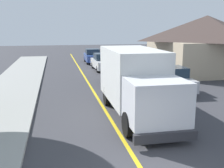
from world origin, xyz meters
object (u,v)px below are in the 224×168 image
object	(u,v)px
stop_sign	(162,63)
parked_car_far	(93,56)
parked_car_near	(118,75)
box_truck	(136,80)
house_across_street	(206,43)
parked_car_mid	(103,62)
parked_van_across	(172,80)

from	to	relation	value
stop_sign	parked_car_far	bearing A→B (deg)	99.58
parked_car_near	box_truck	bearing A→B (deg)	-96.15
parked_car_near	house_across_street	size ratio (longest dim) A/B	0.46
house_across_street	parked_car_far	bearing A→B (deg)	137.60
parked_car_far	stop_sign	bearing A→B (deg)	-80.42
box_truck	parked_car_mid	bearing A→B (deg)	86.39
stop_sign	house_across_street	bearing A→B (deg)	43.07
parked_car_mid	stop_sign	xyz separation A→B (m)	(2.38, -9.63, 1.06)
box_truck	house_across_street	distance (m)	15.37
parked_car_near	parked_car_far	size ratio (longest dim) A/B	1.01
parked_car_far	stop_sign	xyz separation A→B (m)	(2.61, -15.46, 1.06)
parked_car_far	parked_car_mid	bearing A→B (deg)	-87.73
parked_car_far	stop_sign	size ratio (longest dim) A/B	1.67
parked_car_mid	parked_van_across	xyz separation A→B (m)	(2.96, -9.95, 0.00)
parked_car_near	parked_car_far	bearing A→B (deg)	90.33
parked_car_far	house_across_street	distance (m)	13.27
box_truck	parked_car_far	size ratio (longest dim) A/B	1.63
stop_sign	box_truck	bearing A→B (deg)	-124.97
parked_car_near	stop_sign	bearing A→B (deg)	-41.75
box_truck	parked_car_near	size ratio (longest dim) A/B	1.61
parked_car_near	parked_car_mid	world-z (taller)	same
box_truck	parked_car_mid	world-z (taller)	box_truck
box_truck	stop_sign	size ratio (longest dim) A/B	2.71
parked_van_across	parked_car_mid	bearing A→B (deg)	106.58
box_truck	house_across_street	world-z (taller)	house_across_street
parked_car_far	house_across_street	size ratio (longest dim) A/B	0.45
parked_car_mid	house_across_street	world-z (taller)	house_across_street
parked_van_across	house_across_street	bearing A→B (deg)	46.88
parked_car_far	parked_van_across	size ratio (longest dim) A/B	0.99
parked_car_near	stop_sign	distance (m)	3.56
parked_car_far	parked_van_across	bearing A→B (deg)	-78.56
parked_car_mid	parked_van_across	distance (m)	10.38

